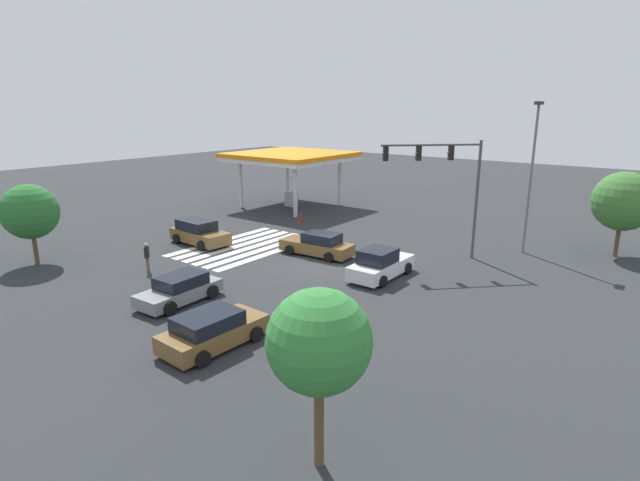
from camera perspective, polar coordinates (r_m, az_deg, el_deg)
ground_plane at (r=29.88m, az=-0.00°, el=-2.72°), size 127.22×127.22×0.00m
crosswalk_markings at (r=33.95m, az=-8.56°, el=-0.68°), size 9.44×5.35×0.01m
traffic_signal_mast at (r=30.63m, az=14.28°, el=7.44°), size 4.40×4.40×7.22m
car_0 at (r=31.45m, az=-0.26°, el=-0.50°), size 2.21×4.85×1.49m
car_1 at (r=20.25m, az=-12.20°, el=-9.99°), size 4.34×2.30×1.45m
car_2 at (r=27.62m, az=6.89°, el=-2.74°), size 4.43×2.09×1.68m
car_3 at (r=35.01m, az=-13.65°, el=0.87°), size 2.32×4.56×1.65m
car_4 at (r=25.00m, az=-15.74°, el=-5.39°), size 4.22×2.14×1.36m
gas_station_canopy at (r=46.47m, az=-3.39°, el=9.40°), size 9.53×9.53×5.01m
pedestrian at (r=29.97m, az=-19.17°, el=-1.64°), size 0.41×0.41×1.70m
street_light_pole_a at (r=33.77m, az=23.07°, el=7.78°), size 0.80×0.36×9.43m
tree_corner_a at (r=35.84m, az=31.37°, el=3.83°), size 3.65×3.65×5.33m
tree_corner_b at (r=33.86m, az=-30.25°, el=2.85°), size 3.23×3.23×4.78m
tree_corner_c at (r=12.54m, az=-0.12°, el=-11.52°), size 2.68×2.68×4.92m
fire_hydrant at (r=39.94m, az=-2.20°, el=2.51°), size 0.22×0.22×0.86m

